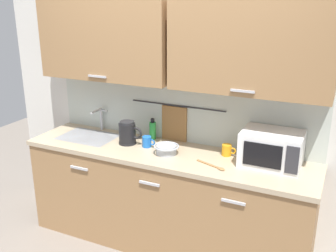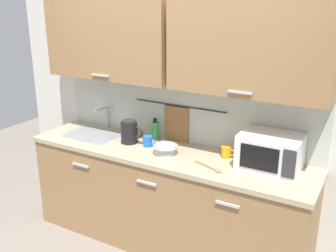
{
  "view_description": "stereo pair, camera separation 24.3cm",
  "coord_description": "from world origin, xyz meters",
  "px_view_note": "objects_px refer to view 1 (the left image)",
  "views": [
    {
      "loc": [
        1.33,
        -2.49,
        2.17
      ],
      "look_at": [
        0.0,
        0.33,
        1.12
      ],
      "focal_mm": 41.93,
      "sensor_mm": 36.0,
      "label": 1
    },
    {
      "loc": [
        1.54,
        -2.38,
        2.17
      ],
      "look_at": [
        0.0,
        0.33,
        1.12
      ],
      "focal_mm": 41.93,
      "sensor_mm": 36.0,
      "label": 2
    }
  ],
  "objects_px": {
    "microwave": "(272,148)",
    "mug_by_kettle": "(227,150)",
    "electric_kettle": "(128,133)",
    "mug_near_sink": "(147,142)",
    "wooden_spoon": "(214,166)",
    "mixing_bowl": "(166,149)",
    "dish_soap_bottle": "(153,130)"
  },
  "relations": [
    {
      "from": "microwave",
      "to": "mug_near_sink",
      "type": "xyz_separation_m",
      "value": [
        -1.05,
        -0.08,
        -0.09
      ]
    },
    {
      "from": "microwave",
      "to": "wooden_spoon",
      "type": "xyz_separation_m",
      "value": [
        -0.38,
        -0.24,
        -0.13
      ]
    },
    {
      "from": "dish_soap_bottle",
      "to": "mixing_bowl",
      "type": "bearing_deg",
      "value": -45.4
    },
    {
      "from": "mug_near_sink",
      "to": "mixing_bowl",
      "type": "bearing_deg",
      "value": -18.75
    },
    {
      "from": "microwave",
      "to": "mixing_bowl",
      "type": "height_order",
      "value": "microwave"
    },
    {
      "from": "mug_near_sink",
      "to": "mixing_bowl",
      "type": "xyz_separation_m",
      "value": [
        0.22,
        -0.08,
        -0.0
      ]
    },
    {
      "from": "mug_by_kettle",
      "to": "wooden_spoon",
      "type": "bearing_deg",
      "value": -94.59
    },
    {
      "from": "electric_kettle",
      "to": "mug_by_kettle",
      "type": "xyz_separation_m",
      "value": [
        0.88,
        0.11,
        -0.05
      ]
    },
    {
      "from": "electric_kettle",
      "to": "dish_soap_bottle",
      "type": "distance_m",
      "value": 0.25
    },
    {
      "from": "microwave",
      "to": "mug_near_sink",
      "type": "bearing_deg",
      "value": -175.66
    },
    {
      "from": "electric_kettle",
      "to": "mixing_bowl",
      "type": "distance_m",
      "value": 0.42
    },
    {
      "from": "microwave",
      "to": "electric_kettle",
      "type": "xyz_separation_m",
      "value": [
        -1.25,
        -0.08,
        -0.03
      ]
    },
    {
      "from": "microwave",
      "to": "mug_by_kettle",
      "type": "height_order",
      "value": "microwave"
    },
    {
      "from": "microwave",
      "to": "mug_near_sink",
      "type": "distance_m",
      "value": 1.06
    },
    {
      "from": "microwave",
      "to": "electric_kettle",
      "type": "relative_size",
      "value": 2.03
    },
    {
      "from": "electric_kettle",
      "to": "mug_by_kettle",
      "type": "distance_m",
      "value": 0.89
    },
    {
      "from": "microwave",
      "to": "mixing_bowl",
      "type": "distance_m",
      "value": 0.85
    },
    {
      "from": "microwave",
      "to": "dish_soap_bottle",
      "type": "xyz_separation_m",
      "value": [
        -1.1,
        0.12,
        -0.05
      ]
    },
    {
      "from": "mixing_bowl",
      "to": "mug_by_kettle",
      "type": "xyz_separation_m",
      "value": [
        0.47,
        0.18,
        0.0
      ]
    },
    {
      "from": "mixing_bowl",
      "to": "wooden_spoon",
      "type": "bearing_deg",
      "value": -10.22
    },
    {
      "from": "mixing_bowl",
      "to": "mug_by_kettle",
      "type": "relative_size",
      "value": 1.78
    },
    {
      "from": "dish_soap_bottle",
      "to": "mug_near_sink",
      "type": "distance_m",
      "value": 0.21
    },
    {
      "from": "mug_near_sink",
      "to": "mug_by_kettle",
      "type": "relative_size",
      "value": 1.0
    },
    {
      "from": "wooden_spoon",
      "to": "mixing_bowl",
      "type": "bearing_deg",
      "value": 169.78
    },
    {
      "from": "electric_kettle",
      "to": "mixing_bowl",
      "type": "bearing_deg",
      "value": -9.91
    },
    {
      "from": "dish_soap_bottle",
      "to": "electric_kettle",
      "type": "bearing_deg",
      "value": -125.76
    },
    {
      "from": "mug_by_kettle",
      "to": "electric_kettle",
      "type": "bearing_deg",
      "value": -172.87
    },
    {
      "from": "mug_by_kettle",
      "to": "wooden_spoon",
      "type": "distance_m",
      "value": 0.27
    },
    {
      "from": "microwave",
      "to": "mixing_bowl",
      "type": "xyz_separation_m",
      "value": [
        -0.83,
        -0.16,
        -0.09
      ]
    },
    {
      "from": "microwave",
      "to": "wooden_spoon",
      "type": "height_order",
      "value": "microwave"
    },
    {
      "from": "electric_kettle",
      "to": "wooden_spoon",
      "type": "height_order",
      "value": "electric_kettle"
    },
    {
      "from": "microwave",
      "to": "mixing_bowl",
      "type": "relative_size",
      "value": 2.15
    }
  ]
}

